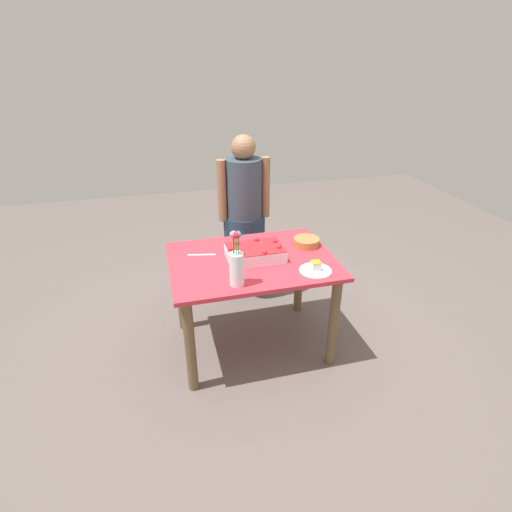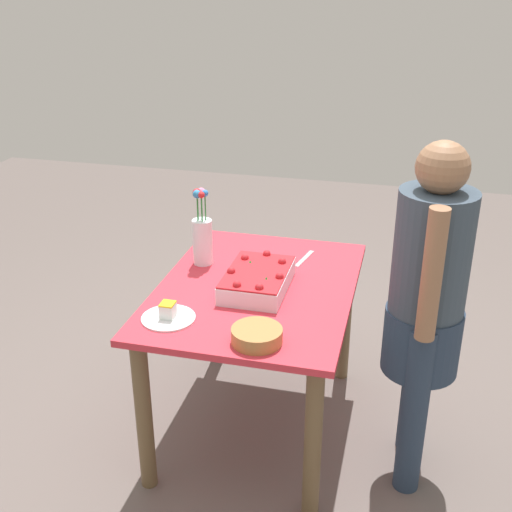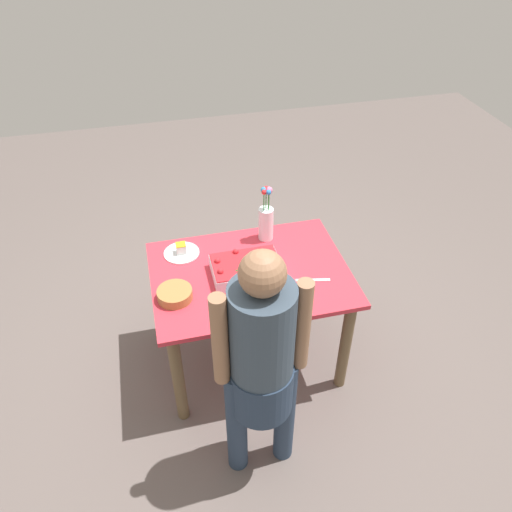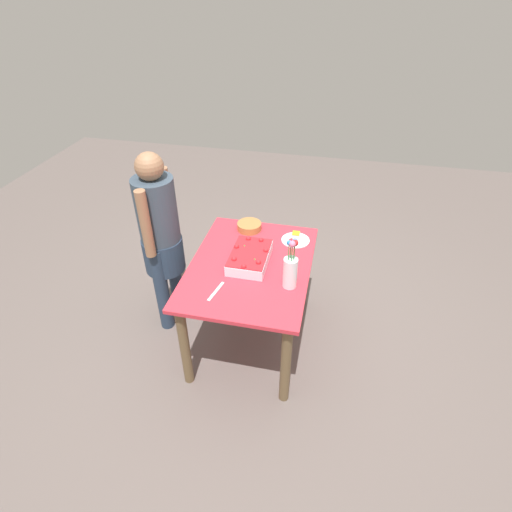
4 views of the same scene
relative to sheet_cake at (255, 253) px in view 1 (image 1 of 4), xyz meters
The scene contains 8 objects.
ground_plane 0.81m from the sheet_cake, 21.40° to the left, with size 8.00×8.00×0.00m, color #645854.
dining_table 0.19m from the sheet_cake, 21.40° to the left, with size 1.16×0.86×0.76m.
sheet_cake is the anchor object (origin of this frame).
serving_plate_with_slice 0.45m from the sheet_cake, 140.67° to the left, with size 0.22×0.22×0.07m.
cake_knife 0.39m from the sheet_cake, 21.78° to the right, with size 0.20×0.02×0.00m, color silver.
flower_vase 0.39m from the sheet_cake, 57.83° to the left, with size 0.09×0.09×0.37m.
fruit_bowl 0.44m from the sheet_cake, 166.22° to the right, with size 0.20×0.20×0.06m, color #AD753E.
person_standing 0.73m from the sheet_cake, 97.09° to the right, with size 0.45×0.31×1.49m.
Camera 1 is at (0.61, 2.44, 2.08)m, focal length 28.00 mm.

